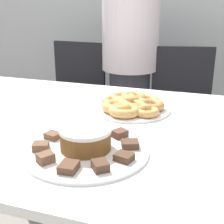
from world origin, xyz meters
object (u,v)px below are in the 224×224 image
(person_standing, at_px, (130,63))
(plate_donuts, at_px, (131,109))
(office_chair_right, at_px, (182,124))
(office_chair_left, at_px, (72,111))
(frosted_cake, at_px, (86,138))
(plate_cake, at_px, (86,150))

(person_standing, height_order, plate_donuts, person_standing)
(office_chair_right, distance_m, plate_donuts, 0.77)
(office_chair_left, height_order, frosted_cake, office_chair_left)
(plate_donuts, bearing_deg, office_chair_left, 132.11)
(frosted_cake, bearing_deg, plate_cake, 180.00)
(plate_cake, bearing_deg, person_standing, 99.05)
(plate_cake, relative_size, plate_donuts, 1.17)
(person_standing, relative_size, office_chair_right, 1.66)
(office_chair_left, bearing_deg, person_standing, 18.70)
(person_standing, relative_size, plate_cake, 3.84)
(office_chair_right, distance_m, frosted_cake, 1.19)
(office_chair_left, distance_m, frosted_cake, 1.31)
(plate_cake, relative_size, frosted_cake, 2.46)
(plate_donuts, xyz_separation_m, frosted_cake, (-0.03, -0.43, 0.04))
(person_standing, bearing_deg, office_chair_right, -16.53)
(person_standing, xyz_separation_m, plate_donuts, (0.23, -0.80, -0.04))
(person_standing, bearing_deg, plate_cake, -80.95)
(person_standing, relative_size, frosted_cake, 9.43)
(frosted_cake, bearing_deg, plate_donuts, 86.08)
(frosted_cake, bearing_deg, person_standing, 99.05)
(office_chair_right, xyz_separation_m, plate_cake, (-0.19, -1.12, 0.31))
(plate_donuts, height_order, frosted_cake, frosted_cake)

